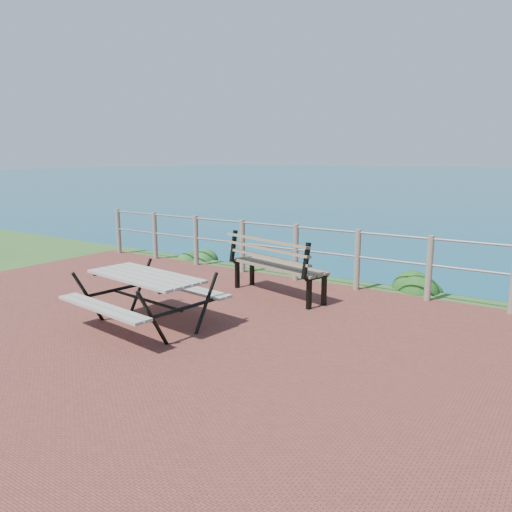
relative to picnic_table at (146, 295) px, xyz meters
The scene contains 6 objects.
ground 0.58m from the picnic_table, 18.94° to the right, with size 10.00×7.00×0.12m, color brown.
safety_railing 3.25m from the picnic_table, 83.75° to the left, with size 9.40×0.10×1.00m.
picnic_table is the anchor object (origin of this frame).
park_bench 2.28m from the picnic_table, 73.78° to the left, with size 1.79×0.85×0.98m.
shrub_lip_west 4.41m from the picnic_table, 122.45° to the left, with size 0.73×0.73×0.45m, color #224D1D.
shrub_lip_east 4.67m from the picnic_table, 59.68° to the left, with size 0.72×0.72×0.44m, color #143C12.
Camera 1 is at (4.23, -4.17, 2.15)m, focal length 35.00 mm.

